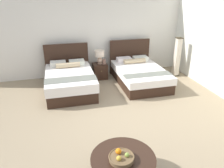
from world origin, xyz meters
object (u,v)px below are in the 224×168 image
object	(u,v)px
coffee_table	(123,163)
fruit_bowl	(121,157)
table_lamp	(100,55)
floor_lamp_corner	(177,57)
bed_near_corner	(139,74)
vase	(104,61)
nightstand	(100,71)
bed_near_window	(70,80)

from	to	relation	value
coffee_table	fruit_bowl	world-z (taller)	fruit_bowl
table_lamp	floor_lamp_corner	world-z (taller)	floor_lamp_corner
coffee_table	floor_lamp_corner	distance (m)	4.99
bed_near_corner	vase	xyz separation A→B (m)	(-0.98, 0.65, 0.29)
coffee_table	floor_lamp_corner	bearing A→B (deg)	51.33
coffee_table	floor_lamp_corner	size ratio (longest dim) A/B	0.75
fruit_bowl	nightstand	bearing A→B (deg)	82.35
bed_near_corner	vase	distance (m)	1.21
bed_near_corner	coffee_table	size ratio (longest dim) A/B	2.17
table_lamp	bed_near_corner	bearing A→B (deg)	-32.50
coffee_table	floor_lamp_corner	world-z (taller)	floor_lamp_corner
nightstand	fruit_bowl	size ratio (longest dim) A/B	1.30
fruit_bowl	floor_lamp_corner	world-z (taller)	floor_lamp_corner
bed_near_window	bed_near_corner	bearing A→B (deg)	0.26
bed_near_corner	fruit_bowl	size ratio (longest dim) A/B	5.61
coffee_table	floor_lamp_corner	xyz separation A→B (m)	(3.11, 3.88, 0.31)
table_lamp	bed_near_window	bearing A→B (deg)	-145.53
vase	fruit_bowl	distance (m)	4.37
fruit_bowl	coffee_table	bearing A→B (deg)	43.32
coffee_table	vase	bearing A→B (deg)	81.01
nightstand	table_lamp	distance (m)	0.54
nightstand	fruit_bowl	distance (m)	4.40
vase	coffee_table	xyz separation A→B (m)	(-0.68, -4.27, -0.24)
fruit_bowl	table_lamp	bearing A→B (deg)	82.38
bed_near_corner	nightstand	distance (m)	1.31
table_lamp	floor_lamp_corner	xyz separation A→B (m)	(2.57, -0.45, -0.14)
vase	floor_lamp_corner	world-z (taller)	floor_lamp_corner
table_lamp	floor_lamp_corner	distance (m)	2.61
nightstand	coffee_table	size ratio (longest dim) A/B	0.50
vase	coffee_table	size ratio (longest dim) A/B	0.17
bed_near_window	fruit_bowl	bearing A→B (deg)	-82.74
bed_near_corner	fruit_bowl	world-z (taller)	bed_near_corner
bed_near_window	floor_lamp_corner	world-z (taller)	floor_lamp_corner
bed_near_corner	floor_lamp_corner	world-z (taller)	floor_lamp_corner
bed_near_window	table_lamp	xyz separation A→B (m)	(1.05, 0.72, 0.47)
bed_near_corner	coffee_table	bearing A→B (deg)	-114.59
nightstand	bed_near_window	bearing A→B (deg)	-146.28
bed_near_window	floor_lamp_corner	distance (m)	3.64
bed_near_corner	table_lamp	distance (m)	1.42
bed_near_corner	coffee_table	distance (m)	3.98
bed_near_window	coffee_table	xyz separation A→B (m)	(0.51, -3.61, 0.02)
nightstand	table_lamp	size ratio (longest dim) A/B	1.11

